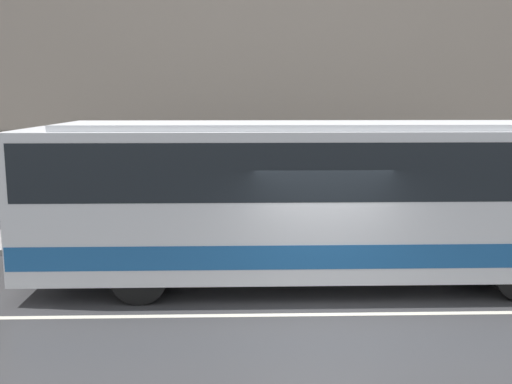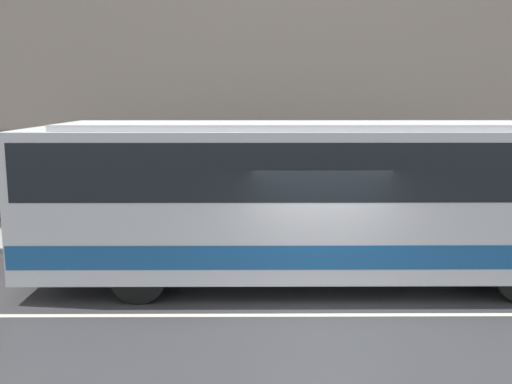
# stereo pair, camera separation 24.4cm
# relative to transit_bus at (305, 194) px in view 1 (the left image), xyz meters

# --- Properties ---
(ground_plane) EXTENTS (60.00, 60.00, 0.00)m
(ground_plane) POSITION_rel_transit_bus_xyz_m (0.19, -1.78, -1.85)
(ground_plane) COLOR #38383A
(sidewalk) EXTENTS (60.00, 3.14, 0.14)m
(sidewalk) POSITION_rel_transit_bus_xyz_m (0.19, 3.79, -1.78)
(sidewalk) COLOR #A09E99
(sidewalk) RESTS_ON ground_plane
(building_facade) EXTENTS (60.00, 0.35, 12.44)m
(building_facade) POSITION_rel_transit_bus_xyz_m (0.19, 5.50, 4.16)
(building_facade) COLOR gray
(building_facade) RESTS_ON ground_plane
(lane_stripe) EXTENTS (54.00, 0.14, 0.01)m
(lane_stripe) POSITION_rel_transit_bus_xyz_m (0.19, -1.78, -1.85)
(lane_stripe) COLOR beige
(lane_stripe) RESTS_ON ground_plane
(transit_bus) EXTENTS (11.16, 2.56, 3.29)m
(transit_bus) POSITION_rel_transit_bus_xyz_m (0.00, 0.00, 0.00)
(transit_bus) COLOR silver
(transit_bus) RESTS_ON ground_plane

